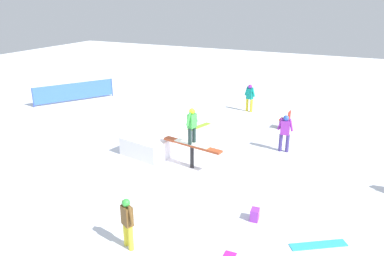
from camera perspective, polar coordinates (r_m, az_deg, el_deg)
ground_plane at (r=13.67m, az=0.00°, el=-5.99°), size 60.00×60.00×0.00m
rail_feature at (r=13.36m, az=0.00°, el=-3.02°), size 2.42×0.71×0.91m
snow_kicker_ramp at (r=14.74m, az=-6.50°, el=-2.65°), size 2.04×1.80×0.72m
main_rider_on_rail at (r=13.08m, az=0.00°, el=0.18°), size 1.40×0.66×1.32m
bystander_teal at (r=20.14m, az=8.78°, el=4.76°), size 0.65×0.29×1.47m
bystander_purple at (r=15.14m, az=13.98°, el=-0.51°), size 0.63×0.24×1.51m
bystander_brown at (r=9.43m, az=-9.83°, el=-13.76°), size 0.54×0.32×1.36m
loose_snowboard_lime at (r=17.76m, az=1.09°, el=0.22°), size 0.69×1.43×0.02m
loose_snowboard_cyan at (r=10.29m, az=18.70°, el=-16.52°), size 1.36×1.04×0.02m
folding_chair at (r=17.88m, az=14.07°, el=1.11°), size 0.45×0.45×0.88m
backpack_on_snow at (r=10.77m, az=9.55°, el=-12.90°), size 0.25×0.32×0.34m
safety_fence at (r=22.97m, az=-17.49°, el=5.33°), size 2.49×3.98×1.10m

